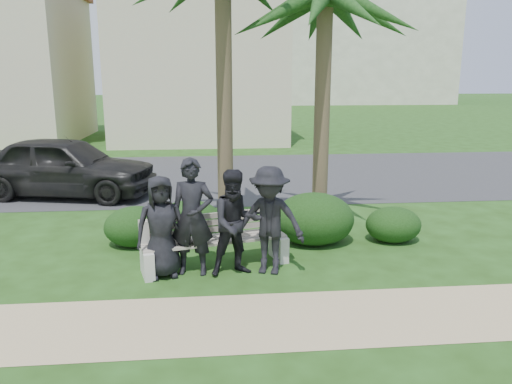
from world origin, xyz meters
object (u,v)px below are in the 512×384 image
man_a (161,227)px  man_d (269,221)px  man_c (236,223)px  park_bench (216,244)px  man_b (192,217)px  car_a (65,166)px

man_a → man_d: (1.70, -0.02, 0.06)m
man_c → man_d: man_d is taller
park_bench → man_c: (0.32, -0.36, 0.47)m
park_bench → man_d: bearing=-37.0°
park_bench → man_b: (-0.36, -0.26, 0.56)m
man_d → car_a: 7.42m
man_d → car_a: (-4.70, 5.74, -0.07)m
man_a → man_b: bearing=-6.7°
park_bench → car_a: car_a is taller
man_a → car_a: 6.46m
man_a → car_a: (-3.00, 5.72, -0.01)m
man_a → man_d: 1.70m
man_a → man_b: size_ratio=0.86×
man_c → park_bench: bearing=119.2°
man_d → man_c: bearing=-160.8°
man_a → man_d: man_d is taller
park_bench → man_c: 0.68m
man_b → man_c: size_ratio=1.10×
man_b → man_c: bearing=-0.2°
park_bench → man_d: 1.05m
park_bench → man_d: man_d is taller
park_bench → man_b: bearing=-158.3°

